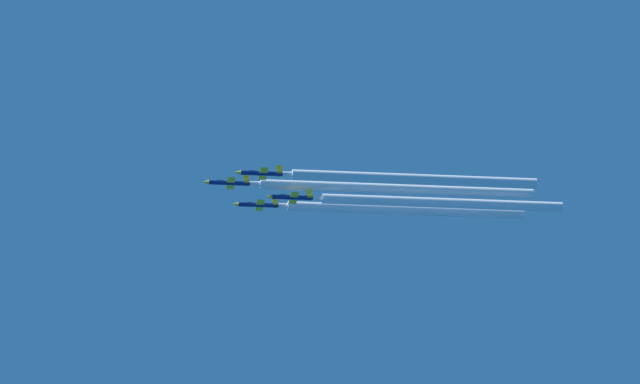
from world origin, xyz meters
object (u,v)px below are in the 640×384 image
jet_right_wingman (257,205)px  jet_left_wingman (260,173)px  jet_slot (291,197)px  jet_lead (227,183)px

jet_right_wingman → jet_left_wingman: bearing=177.7°
jet_slot → jet_lead: bearing=85.8°
jet_left_wingman → jet_right_wingman: (20.85, -0.84, 0.40)m
jet_right_wingman → jet_slot: jet_right_wingman is taller
jet_right_wingman → jet_slot: size_ratio=1.00×
jet_lead → jet_left_wingman: bearing=-150.5°
jet_lead → jet_slot: bearing=-94.2°
jet_lead → jet_slot: size_ratio=1.00×
jet_lead → jet_left_wingman: (-11.12, -6.28, -1.73)m
jet_right_wingman → jet_slot: bearing=-148.3°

